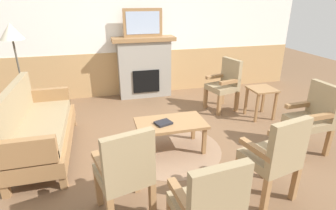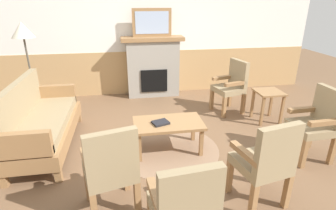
# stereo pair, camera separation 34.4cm
# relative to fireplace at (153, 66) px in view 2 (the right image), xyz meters

# --- Properties ---
(ground_plane) EXTENTS (14.00, 14.00, 0.00)m
(ground_plane) POSITION_rel_fireplace_xyz_m (0.00, -2.35, -0.65)
(ground_plane) COLOR brown
(wall_back) EXTENTS (7.20, 0.14, 2.70)m
(wall_back) POSITION_rel_fireplace_xyz_m (0.00, 0.25, 0.66)
(wall_back) COLOR white
(wall_back) RESTS_ON ground_plane
(fireplace) EXTENTS (1.30, 0.44, 1.28)m
(fireplace) POSITION_rel_fireplace_xyz_m (0.00, 0.00, 0.00)
(fireplace) COLOR gray
(fireplace) RESTS_ON ground_plane
(framed_picture) EXTENTS (0.80, 0.04, 0.56)m
(framed_picture) POSITION_rel_fireplace_xyz_m (0.00, 0.00, 0.91)
(framed_picture) COLOR olive
(framed_picture) RESTS_ON fireplace
(couch) EXTENTS (0.70, 1.80, 0.98)m
(couch) POSITION_rel_fireplace_xyz_m (-1.81, -1.99, -0.26)
(couch) COLOR olive
(couch) RESTS_ON ground_plane
(coffee_table) EXTENTS (0.96, 0.56, 0.44)m
(coffee_table) POSITION_rel_fireplace_xyz_m (-0.05, -2.35, -0.27)
(coffee_table) COLOR olive
(coffee_table) RESTS_ON ground_plane
(round_rug) EXTENTS (1.46, 1.46, 0.01)m
(round_rug) POSITION_rel_fireplace_xyz_m (-0.05, -2.35, -0.65)
(round_rug) COLOR #896B51
(round_rug) RESTS_ON ground_plane
(book_on_table) EXTENTS (0.26, 0.23, 0.03)m
(book_on_table) POSITION_rel_fireplace_xyz_m (-0.17, -2.38, -0.20)
(book_on_table) COLOR black
(book_on_table) RESTS_ON coffee_table
(armchair_near_fireplace) EXTENTS (0.50, 0.50, 0.98)m
(armchair_near_fireplace) POSITION_rel_fireplace_xyz_m (1.84, -2.84, -0.11)
(armchair_near_fireplace) COLOR olive
(armchair_near_fireplace) RESTS_ON ground_plane
(armchair_by_window_left) EXTENTS (0.58, 0.58, 0.98)m
(armchair_by_window_left) POSITION_rel_fireplace_xyz_m (1.34, -1.16, -0.11)
(armchair_by_window_left) COLOR olive
(armchair_by_window_left) RESTS_ON ground_plane
(armchair_front_left) EXTENTS (0.57, 0.57, 0.98)m
(armchair_front_left) POSITION_rel_fireplace_xyz_m (0.73, -3.57, -0.11)
(armchair_front_left) COLOR olive
(armchair_front_left) RESTS_ON ground_plane
(armchair_front_center) EXTENTS (0.58, 0.58, 0.98)m
(armchair_front_center) POSITION_rel_fireplace_xyz_m (-0.79, -3.44, -0.11)
(armchair_front_center) COLOR olive
(armchair_front_center) RESTS_ON ground_plane
(armchair_corner_left) EXTENTS (0.53, 0.53, 0.98)m
(armchair_corner_left) POSITION_rel_fireplace_xyz_m (-0.21, -4.07, -0.11)
(armchair_corner_left) COLOR olive
(armchair_corner_left) RESTS_ON ground_plane
(side_table) EXTENTS (0.44, 0.44, 0.55)m
(side_table) POSITION_rel_fireplace_xyz_m (1.81, -1.66, -0.22)
(side_table) COLOR olive
(side_table) RESTS_ON ground_plane
(floor_lamp_by_couch) EXTENTS (0.36, 0.36, 1.68)m
(floor_lamp_by_couch) POSITION_rel_fireplace_xyz_m (-2.20, -0.86, 0.80)
(floor_lamp_by_couch) COLOR #332D28
(floor_lamp_by_couch) RESTS_ON ground_plane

